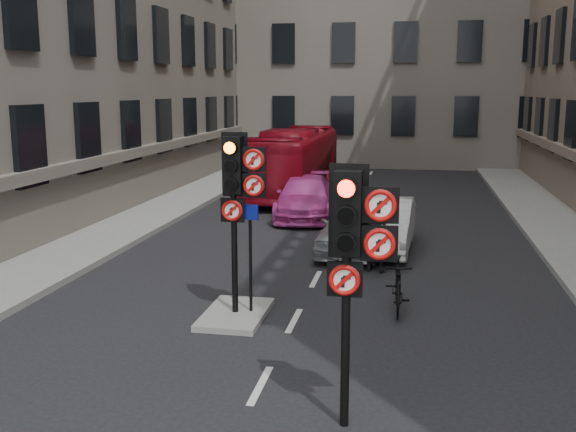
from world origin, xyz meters
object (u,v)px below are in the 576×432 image
(signal_far, at_px, (238,184))
(bus_red, at_px, (295,161))
(motorcyclist, at_px, (376,235))
(car_white, at_px, (384,225))
(car_pink, at_px, (306,197))
(signal_near, at_px, (354,241))
(car_silver, at_px, (355,226))
(info_sign, at_px, (250,243))
(motorcycle, at_px, (398,285))

(signal_far, distance_m, bus_red, 16.19)
(bus_red, xyz_separation_m, motorcyclist, (4.17, -12.11, -0.46))
(car_white, xyz_separation_m, car_pink, (-2.97, 4.50, -0.01))
(signal_near, distance_m, car_silver, 10.20)
(motorcyclist, distance_m, info_sign, 4.50)
(car_pink, height_order, bus_red, bus_red)
(bus_red, xyz_separation_m, motorcycle, (4.80, -15.04, -0.87))
(car_silver, xyz_separation_m, bus_red, (-3.48, 10.05, 0.69))
(info_sign, bearing_deg, motorcyclist, 71.99)
(info_sign, bearing_deg, motorcycle, 30.13)
(bus_red, relative_size, info_sign, 4.65)
(signal_near, height_order, motorcycle, signal_near)
(car_silver, height_order, motorcyclist, motorcyclist)
(signal_near, relative_size, signal_far, 1.00)
(signal_near, xyz_separation_m, signal_far, (-2.60, 4.00, 0.12))
(car_silver, height_order, motorcycle, car_silver)
(car_silver, distance_m, car_white, 0.87)
(car_white, height_order, info_sign, info_sign)
(motorcyclist, xyz_separation_m, info_sign, (-2.26, -3.84, 0.58))
(signal_far, relative_size, bus_red, 0.35)
(car_pink, bearing_deg, motorcycle, -75.83)
(signal_far, height_order, info_sign, signal_far)
(signal_far, relative_size, car_pink, 0.73)
(signal_far, bearing_deg, info_sign, 22.63)
(signal_near, bearing_deg, signal_far, 123.02)
(car_white, bearing_deg, motorcyclist, -89.64)
(car_silver, relative_size, motorcyclist, 2.22)
(signal_near, bearing_deg, car_pink, 101.39)
(motorcyclist, bearing_deg, bus_red, -51.82)
(car_silver, relative_size, info_sign, 1.94)
(car_silver, bearing_deg, motorcycle, -69.93)
(signal_near, xyz_separation_m, bus_red, (-4.30, 20.05, -1.17))
(car_pink, relative_size, motorcycle, 2.69)
(car_pink, bearing_deg, motorcyclist, -72.84)
(car_pink, xyz_separation_m, bus_red, (-1.31, 5.20, 0.70))
(info_sign, bearing_deg, bus_red, 109.31)
(info_sign, bearing_deg, car_pink, 105.69)
(signal_far, height_order, motorcyclist, signal_far)
(car_pink, bearing_deg, info_sign, -92.15)
(car_pink, height_order, motorcyclist, motorcyclist)
(car_silver, bearing_deg, motorcyclist, -66.19)
(signal_near, relative_size, car_white, 0.82)
(signal_near, height_order, motorcyclist, signal_near)
(motorcycle, relative_size, motorcyclist, 0.96)
(car_pink, bearing_deg, car_white, -61.89)
(signal_near, distance_m, motorcyclist, 8.10)
(signal_near, height_order, car_pink, signal_near)
(car_silver, xyz_separation_m, motorcycle, (1.32, -4.99, -0.17))
(car_white, distance_m, bus_red, 10.63)
(car_pink, relative_size, info_sign, 2.25)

